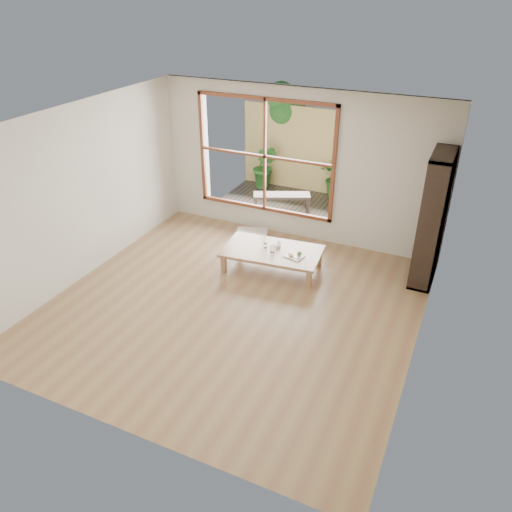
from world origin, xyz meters
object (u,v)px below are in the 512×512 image
at_px(low_table, 272,252).
at_px(bookshelf, 432,219).
at_px(garden_bench, 282,197).
at_px(food_tray, 295,256).

bearing_deg(low_table, bookshelf, 12.58).
xyz_separation_m(low_table, bookshelf, (2.23, 0.73, 0.70)).
distance_m(low_table, garden_bench, 2.22).
relative_size(low_table, garden_bench, 1.41).
xyz_separation_m(food_tray, garden_bench, (-1.10, 2.17, -0.04)).
bearing_deg(garden_bench, bookshelf, -49.60).
height_order(bookshelf, food_tray, bookshelf).
distance_m(food_tray, garden_bench, 2.43).
bearing_deg(food_tray, bookshelf, 36.41).
xyz_separation_m(bookshelf, garden_bench, (-2.93, 1.38, -0.68)).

